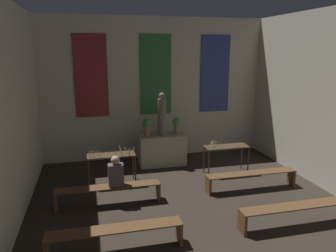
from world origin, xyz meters
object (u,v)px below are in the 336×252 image
pew_third_left (116,234)px  altar (162,150)px  flower_vase_left (147,126)px  candle_rack_left (111,158)px  person_seated (116,173)px  pew_back_right (251,177)px  statue (162,116)px  candle_rack_right (226,150)px  flower_vase_right (177,124)px  pew_third_right (296,210)px  pew_back_left (109,191)px

pew_third_left → altar: bearing=66.9°
flower_vase_left → pew_third_left: bearing=-107.6°
candle_rack_left → person_seated: size_ratio=1.75×
pew_back_right → person_seated: size_ratio=3.32×
statue → pew_back_right: size_ratio=0.55×
pew_back_right → person_seated: (-3.58, 0.00, 0.45)m
statue → altar: bearing=0.0°
candle_rack_right → person_seated: person_seated is taller
statue → flower_vase_right: size_ratio=2.46×
altar → flower_vase_right: (0.48, 0.00, 0.83)m
pew_third_right → pew_back_right: bearing=90.0°
candle_rack_left → pew_third_left: candle_rack_left is taller
pew_back_left → flower_vase_left: bearing=60.4°
candle_rack_right → pew_third_left: candle_rack_right is taller
altar → pew_third_right: altar is taller
flower_vase_left → pew_third_left: size_ratio=0.22×
candle_rack_left → statue: bearing=35.1°
candle_rack_left → pew_third_left: 3.25m
flower_vase_left → pew_back_left: bearing=-119.6°
flower_vase_right → candle_rack_left: 2.56m
pew_back_left → pew_back_right: (3.77, 0.00, 0.00)m
pew_back_right → person_seated: 3.61m
pew_third_right → person_seated: size_ratio=3.32×
person_seated → pew_back_left: bearing=180.0°
flower_vase_left → pew_third_right: bearing=-61.8°
candle_rack_left → pew_back_right: candle_rack_left is taller
altar → pew_back_right: bearing=-52.7°
altar → candle_rack_right: (1.70, -1.20, 0.24)m
pew_third_left → person_seated: (0.19, 1.95, 0.45)m
altar → pew_back_left: 3.11m
statue → pew_third_right: 4.97m
flower_vase_left → pew_back_left: 3.01m
candle_rack_left → pew_third_left: size_ratio=0.53×
candle_rack_left → pew_back_right: 3.83m
flower_vase_right → person_seated: 3.34m
statue → person_seated: statue is taller
candle_rack_left → candle_rack_right: 3.41m
pew_third_left → pew_back_right: (3.77, 1.95, 0.00)m
statue → pew_third_right: size_ratio=0.55×
pew_third_right → pew_back_right: size_ratio=1.00×
flower_vase_right → flower_vase_left: bearing=180.0°
candle_rack_right → pew_back_right: bearing=-81.7°
candle_rack_left → pew_back_right: (3.59, -1.28, -0.39)m
altar → pew_third_left: size_ratio=0.59×
statue → pew_third_left: 4.97m
altar → pew_back_right: 3.11m
statue → pew_back_left: statue is taller
pew_third_right → person_seated: bearing=151.5°
candle_rack_right → pew_back_left: 3.82m
flower_vase_right → pew_third_left: 5.11m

